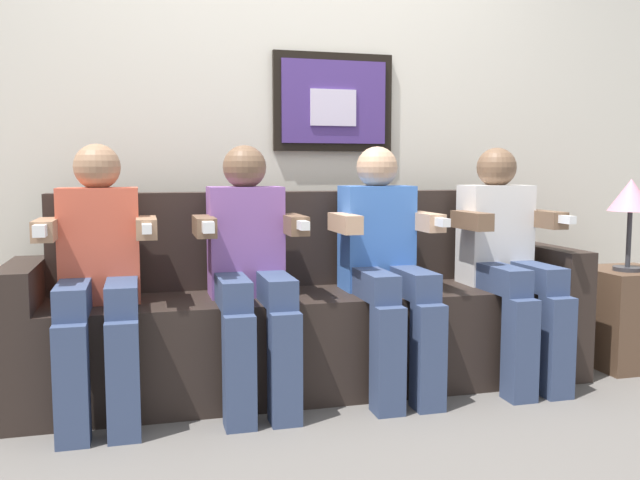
{
  "coord_description": "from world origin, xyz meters",
  "views": [
    {
      "loc": [
        -0.75,
        -2.64,
        1.0
      ],
      "look_at": [
        0.0,
        0.15,
        0.7
      ],
      "focal_mm": 37.63,
      "sensor_mm": 36.0,
      "label": 1
    }
  ],
  "objects_px": {
    "couch": "(310,319)",
    "person_leftmost": "(99,269)",
    "person_rightmost": "(507,255)",
    "side_table_right": "(626,317)",
    "person_right_center": "(385,259)",
    "person_left_center": "(250,264)",
    "table_lamp": "(631,199)"
  },
  "relations": [
    {
      "from": "couch",
      "to": "person_leftmost",
      "type": "distance_m",
      "value": 0.98
    },
    {
      "from": "person_rightmost",
      "to": "side_table_right",
      "type": "height_order",
      "value": "person_rightmost"
    },
    {
      "from": "person_right_center",
      "to": "person_left_center",
      "type": "bearing_deg",
      "value": -179.96
    },
    {
      "from": "person_right_center",
      "to": "person_rightmost",
      "type": "bearing_deg",
      "value": 0.0
    },
    {
      "from": "person_leftmost",
      "to": "person_right_center",
      "type": "bearing_deg",
      "value": 0.02
    },
    {
      "from": "person_left_center",
      "to": "side_table_right",
      "type": "xyz_separation_m",
      "value": [
        1.95,
        0.06,
        -0.36
      ]
    },
    {
      "from": "person_leftmost",
      "to": "person_rightmost",
      "type": "height_order",
      "value": "same"
    },
    {
      "from": "person_right_center",
      "to": "table_lamp",
      "type": "relative_size",
      "value": 2.41
    },
    {
      "from": "person_rightmost",
      "to": "side_table_right",
      "type": "relative_size",
      "value": 2.22
    },
    {
      "from": "person_leftmost",
      "to": "person_left_center",
      "type": "relative_size",
      "value": 1.0
    },
    {
      "from": "couch",
      "to": "person_left_center",
      "type": "bearing_deg",
      "value": -151.08
    },
    {
      "from": "side_table_right",
      "to": "couch",
      "type": "bearing_deg",
      "value": 176.26
    },
    {
      "from": "side_table_right",
      "to": "table_lamp",
      "type": "distance_m",
      "value": 0.61
    },
    {
      "from": "person_rightmost",
      "to": "side_table_right",
      "type": "xyz_separation_m",
      "value": [
        0.73,
        0.06,
        -0.36
      ]
    },
    {
      "from": "couch",
      "to": "table_lamp",
      "type": "xyz_separation_m",
      "value": [
        1.6,
        -0.16,
        0.55
      ]
    },
    {
      "from": "person_rightmost",
      "to": "table_lamp",
      "type": "xyz_separation_m",
      "value": [
        0.68,
        0.01,
        0.25
      ]
    },
    {
      "from": "person_right_center",
      "to": "side_table_right",
      "type": "xyz_separation_m",
      "value": [
        1.34,
        0.06,
        -0.36
      ]
    },
    {
      "from": "couch",
      "to": "person_rightmost",
      "type": "distance_m",
      "value": 0.98
    },
    {
      "from": "person_rightmost",
      "to": "table_lamp",
      "type": "relative_size",
      "value": 2.41
    },
    {
      "from": "couch",
      "to": "person_leftmost",
      "type": "bearing_deg",
      "value": -169.56
    },
    {
      "from": "person_leftmost",
      "to": "side_table_right",
      "type": "distance_m",
      "value": 2.59
    },
    {
      "from": "couch",
      "to": "side_table_right",
      "type": "relative_size",
      "value": 5.19
    },
    {
      "from": "person_rightmost",
      "to": "person_leftmost",
      "type": "bearing_deg",
      "value": -179.99
    },
    {
      "from": "person_right_center",
      "to": "person_leftmost",
      "type": "bearing_deg",
      "value": -179.98
    },
    {
      "from": "person_right_center",
      "to": "side_table_right",
      "type": "distance_m",
      "value": 1.39
    },
    {
      "from": "person_left_center",
      "to": "person_rightmost",
      "type": "height_order",
      "value": "same"
    },
    {
      "from": "couch",
      "to": "person_rightmost",
      "type": "height_order",
      "value": "person_rightmost"
    },
    {
      "from": "couch",
      "to": "person_leftmost",
      "type": "height_order",
      "value": "person_leftmost"
    },
    {
      "from": "couch",
      "to": "side_table_right",
      "type": "height_order",
      "value": "couch"
    },
    {
      "from": "person_left_center",
      "to": "person_rightmost",
      "type": "distance_m",
      "value": 1.23
    },
    {
      "from": "person_leftmost",
      "to": "person_rightmost",
      "type": "distance_m",
      "value": 1.84
    },
    {
      "from": "couch",
      "to": "person_right_center",
      "type": "relative_size",
      "value": 2.34
    }
  ]
}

